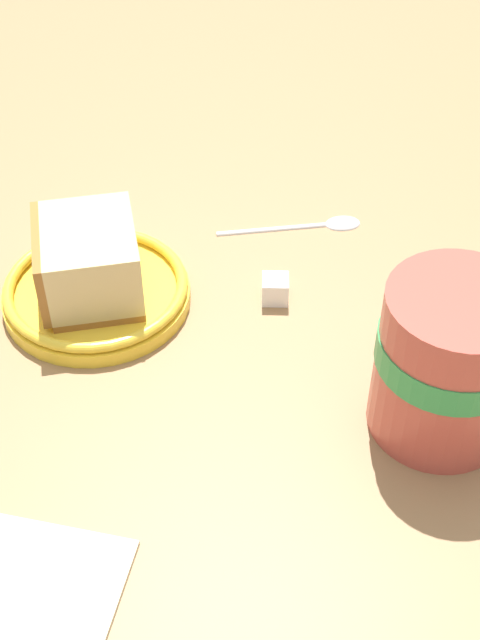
# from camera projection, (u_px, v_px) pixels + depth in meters

# --- Properties ---
(ground_plane) EXTENTS (1.39, 1.39, 0.02)m
(ground_plane) POSITION_uv_depth(u_px,v_px,m) (242.00, 345.00, 0.65)
(ground_plane) COLOR #936D47
(small_plate) EXTENTS (0.14, 0.14, 0.02)m
(small_plate) POSITION_uv_depth(u_px,v_px,m) (96.00, 292.00, 0.66)
(small_plate) COLOR yellow
(small_plate) RESTS_ON ground_plane
(cake_slice) EXTENTS (0.08, 0.09, 0.06)m
(cake_slice) POSITION_uv_depth(u_px,v_px,m) (88.00, 261.00, 0.64)
(cake_slice) COLOR #9E662D
(cake_slice) RESTS_ON small_plate
(tea_mug) EXTENTS (0.12, 0.09, 0.11)m
(tea_mug) POSITION_uv_depth(u_px,v_px,m) (451.00, 360.00, 0.54)
(tea_mug) COLOR #BF4C3F
(tea_mug) RESTS_ON ground_plane
(teaspoon) EXTENTS (0.12, 0.02, 0.01)m
(teaspoon) POSITION_uv_depth(u_px,v_px,m) (320.00, 223.00, 0.73)
(teaspoon) COLOR silver
(teaspoon) RESTS_ON ground_plane
(sugar_cube) EXTENTS (0.02, 0.02, 0.02)m
(sugar_cube) POSITION_uv_depth(u_px,v_px,m) (275.00, 289.00, 0.66)
(sugar_cube) COLOR white
(sugar_cube) RESTS_ON ground_plane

